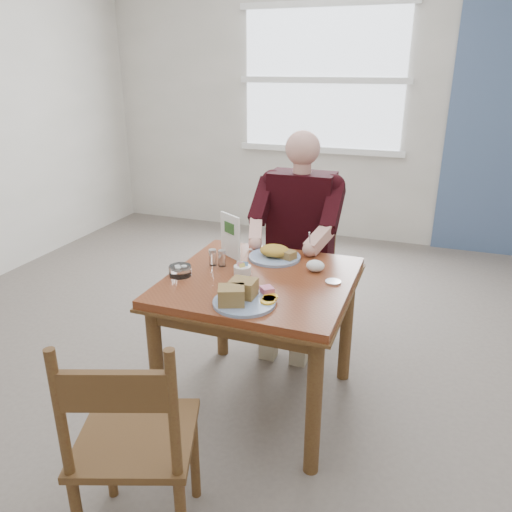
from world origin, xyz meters
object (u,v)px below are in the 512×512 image
at_px(chair_far, 300,270).
at_px(chair_near, 133,444).
at_px(near_plate, 242,296).
at_px(table, 260,297).
at_px(far_plate, 276,254).
at_px(diner, 298,226).

xyz_separation_m(chair_far, chair_near, (-0.13, -1.77, 0.00)).
bearing_deg(near_plate, table, 94.25).
xyz_separation_m(chair_far, near_plate, (0.02, -1.09, 0.31)).
relative_size(table, near_plate, 2.70).
height_order(near_plate, far_plate, near_plate).
height_order(diner, near_plate, diner).
distance_m(chair_far, far_plate, 0.60).
bearing_deg(table, chair_far, 90.00).
relative_size(chair_far, chair_near, 1.00).
distance_m(chair_near, diner, 1.72).
height_order(chair_far, near_plate, chair_far).
bearing_deg(chair_near, near_plate, 76.96).
bearing_deg(chair_near, table, 82.15).
bearing_deg(diner, table, -90.00).
bearing_deg(chair_far, near_plate, -88.84).
relative_size(chair_near, near_plate, 2.79).
bearing_deg(near_plate, chair_far, 91.16).
distance_m(table, chair_near, 0.99).
distance_m(table, near_plate, 0.33).
distance_m(chair_far, diner, 0.34).
bearing_deg(diner, far_plate, -90.62).
xyz_separation_m(table, chair_far, (0.00, 0.80, -0.16)).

